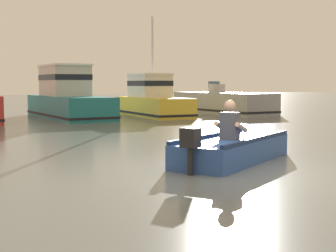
{
  "coord_description": "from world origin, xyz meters",
  "views": [
    {
      "loc": [
        -4.81,
        -6.67,
        1.5
      ],
      "look_at": [
        0.34,
        2.93,
        0.55
      ],
      "focal_mm": 52.15,
      "sensor_mm": 36.0,
      "label": 1
    }
  ],
  "objects_px": {
    "rowboat_with_person": "(234,148)",
    "moored_boat_grey": "(222,103)",
    "moored_boat_yellow": "(152,100)",
    "moored_boat_teal": "(67,98)"
  },
  "relations": [
    {
      "from": "moored_boat_yellow",
      "to": "moored_boat_grey",
      "type": "height_order",
      "value": "moored_boat_yellow"
    },
    {
      "from": "rowboat_with_person",
      "to": "moored_boat_grey",
      "type": "height_order",
      "value": "moored_boat_grey"
    },
    {
      "from": "moored_boat_teal",
      "to": "moored_boat_yellow",
      "type": "xyz_separation_m",
      "value": [
        3.88,
        -0.6,
        -0.12
      ]
    },
    {
      "from": "rowboat_with_person",
      "to": "moored_boat_yellow",
      "type": "xyz_separation_m",
      "value": [
        4.57,
        12.78,
        0.49
      ]
    },
    {
      "from": "rowboat_with_person",
      "to": "moored_boat_grey",
      "type": "distance_m",
      "value": 15.7
    },
    {
      "from": "rowboat_with_person",
      "to": "moored_boat_yellow",
      "type": "height_order",
      "value": "moored_boat_yellow"
    },
    {
      "from": "moored_boat_teal",
      "to": "moored_boat_grey",
      "type": "xyz_separation_m",
      "value": [
        8.01,
        -0.31,
        -0.36
      ]
    },
    {
      "from": "rowboat_with_person",
      "to": "moored_boat_yellow",
      "type": "distance_m",
      "value": 13.58
    },
    {
      "from": "moored_boat_yellow",
      "to": "moored_boat_grey",
      "type": "bearing_deg",
      "value": 3.95
    },
    {
      "from": "rowboat_with_person",
      "to": "moored_boat_teal",
      "type": "height_order",
      "value": "moored_boat_teal"
    }
  ]
}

